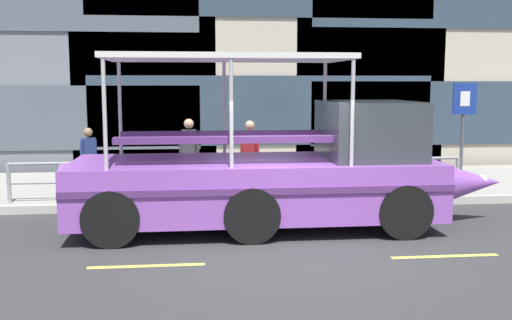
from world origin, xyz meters
TOP-DOWN VIEW (x-y plane):
  - ground_plane at (0.00, 0.00)m, footprint 120.00×120.00m
  - sidewalk at (0.00, 5.60)m, footprint 32.00×4.80m
  - curb_edge at (0.00, 3.11)m, footprint 32.00×0.18m
  - lane_centreline at (-0.00, -0.93)m, footprint 25.80×0.12m
  - curb_guardrail at (-0.54, 3.45)m, footprint 10.40×0.09m
  - parking_sign at (4.96, 3.99)m, footprint 0.60×0.12m
  - duck_tour_boat at (0.03, 1.36)m, footprint 8.66×2.57m
  - pedestrian_near_bow at (3.55, 4.79)m, footprint 0.47×0.29m
  - pedestrian_mid_left at (-0.27, 4.44)m, footprint 0.45×0.31m
  - pedestrian_mid_right at (-1.74, 4.61)m, footprint 0.49×0.27m
  - pedestrian_near_stern at (-4.11, 4.33)m, footprint 0.34×0.34m

SIDE VIEW (x-z plane):
  - ground_plane at x=0.00m, z-range 0.00..0.00m
  - lane_centreline at x=0.00m, z-range 0.00..0.01m
  - sidewalk at x=0.00m, z-range 0.00..0.18m
  - curb_edge at x=0.00m, z-range 0.00..0.18m
  - curb_guardrail at x=-0.54m, z-range 0.34..1.23m
  - duck_tour_boat at x=0.03m, z-range -0.61..2.72m
  - pedestrian_near_stern at x=-4.11m, z-range 0.34..1.92m
  - pedestrian_mid_left at x=-0.27m, z-range 0.36..2.07m
  - pedestrian_near_bow at x=3.55m, z-range 0.36..2.08m
  - pedestrian_mid_right at x=-1.74m, z-range 0.36..2.12m
  - parking_sign at x=4.96m, z-range 0.65..3.27m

